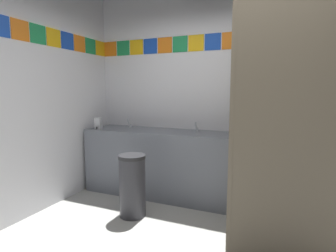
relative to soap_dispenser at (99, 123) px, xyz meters
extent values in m
cube|color=silver|center=(1.74, 0.53, 0.45)|extent=(3.91, 0.08, 2.84)
cube|color=orange|center=(-0.10, 0.49, 1.10)|extent=(0.22, 0.01, 0.22)
cube|color=#1E8C4C|center=(0.13, 0.49, 1.10)|extent=(0.22, 0.01, 0.22)
cube|color=yellow|center=(0.36, 0.49, 1.10)|extent=(0.22, 0.01, 0.22)
cube|color=#1947B7|center=(0.59, 0.49, 1.10)|extent=(0.22, 0.01, 0.22)
cube|color=orange|center=(0.82, 0.49, 1.10)|extent=(0.22, 0.01, 0.22)
cube|color=#1E8C4C|center=(1.05, 0.49, 1.10)|extent=(0.22, 0.01, 0.22)
cube|color=yellow|center=(1.28, 0.49, 1.10)|extent=(0.22, 0.01, 0.22)
cube|color=#1947B7|center=(1.51, 0.49, 1.10)|extent=(0.22, 0.01, 0.22)
cube|color=orange|center=(1.74, 0.49, 1.10)|extent=(0.22, 0.01, 0.22)
cube|color=#1E8C4C|center=(1.97, 0.49, 1.10)|extent=(0.22, 0.01, 0.22)
cube|color=yellow|center=(2.20, 0.49, 1.10)|extent=(0.22, 0.01, 0.22)
cube|color=#1947B7|center=(2.43, 0.49, 1.10)|extent=(0.22, 0.01, 0.22)
cube|color=orange|center=(2.66, 0.49, 1.10)|extent=(0.22, 0.01, 0.22)
cube|color=#1E8C4C|center=(2.89, 0.49, 1.10)|extent=(0.22, 0.01, 0.22)
cube|color=silver|center=(-0.26, -1.23, 0.45)|extent=(0.08, 3.44, 2.84)
cube|color=orange|center=(-0.21, -1.00, 1.10)|extent=(0.01, 0.22, 0.22)
cube|color=#1E8C4C|center=(-0.21, -0.77, 1.10)|extent=(0.01, 0.22, 0.22)
cube|color=yellow|center=(-0.21, -0.54, 1.10)|extent=(0.01, 0.22, 0.22)
cube|color=#1947B7|center=(-0.21, -0.31, 1.10)|extent=(0.01, 0.22, 0.22)
cube|color=orange|center=(-0.21, -0.08, 1.10)|extent=(0.01, 0.22, 0.22)
cube|color=#1E8C4C|center=(-0.21, 0.15, 1.10)|extent=(0.01, 0.22, 0.22)
cube|color=yellow|center=(-0.21, 0.38, 1.10)|extent=(0.01, 0.22, 0.22)
cube|color=slate|center=(0.86, 0.19, -0.53)|extent=(2.04, 0.61, 0.89)
cube|color=slate|center=(0.86, 0.48, -0.12)|extent=(2.04, 0.03, 0.08)
cylinder|color=#F7DDD3|center=(0.35, 0.16, -0.13)|extent=(0.34, 0.34, 0.10)
cylinder|color=#F7DDD3|center=(1.37, 0.16, -0.13)|extent=(0.34, 0.34, 0.10)
cylinder|color=silver|center=(0.35, 0.30, -0.05)|extent=(0.04, 0.04, 0.05)
cylinder|color=silver|center=(0.35, 0.25, 0.02)|extent=(0.02, 0.06, 0.09)
cylinder|color=silver|center=(1.37, 0.30, -0.05)|extent=(0.04, 0.04, 0.05)
cylinder|color=silver|center=(1.37, 0.25, 0.02)|extent=(0.02, 0.06, 0.09)
cube|color=#B7BABF|center=(0.00, 0.00, 0.00)|extent=(0.09, 0.07, 0.16)
cylinder|color=black|center=(0.00, -0.04, -0.06)|extent=(0.02, 0.02, 0.03)
cube|color=#726651|center=(2.04, -0.25, 0.13)|extent=(0.04, 1.49, 2.21)
cube|color=#726651|center=(2.49, -0.97, 0.13)|extent=(0.90, 0.04, 2.04)
cylinder|color=silver|center=(2.06, -0.97, 0.24)|extent=(0.02, 0.02, 0.10)
cylinder|color=white|center=(2.60, 0.07, -0.77)|extent=(0.38, 0.38, 0.40)
torus|color=white|center=(2.60, 0.07, -0.56)|extent=(0.39, 0.39, 0.05)
cube|color=white|center=(2.60, 0.28, -0.40)|extent=(0.34, 0.17, 0.34)
cylinder|color=#333338|center=(0.86, -0.54, -0.64)|extent=(0.30, 0.30, 0.68)
cylinder|color=#262628|center=(0.86, -0.54, -0.28)|extent=(0.31, 0.31, 0.04)
camera|label=1|loc=(2.41, -3.13, 0.46)|focal=28.95mm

